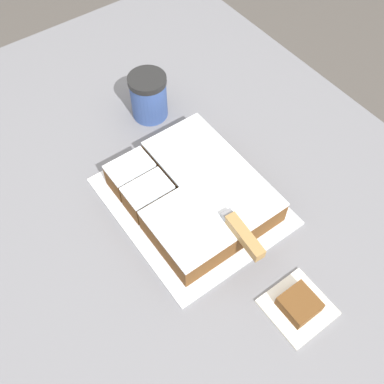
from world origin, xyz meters
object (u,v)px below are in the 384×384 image
at_px(knife, 234,223).
at_px(brownie, 299,304).
at_px(cake, 194,192).
at_px(coffee_cup, 149,96).
at_px(cake_board, 192,201).

height_order(knife, brownie, knife).
xyz_separation_m(cake, coffee_cup, (-0.28, 0.07, 0.02)).
bearing_deg(brownie, coffee_cup, 174.91).
xyz_separation_m(knife, brownie, (0.18, 0.01, -0.06)).
height_order(cake, knife, knife).
distance_m(knife, brownie, 0.19).
bearing_deg(coffee_cup, brownie, -5.09).
bearing_deg(brownie, knife, -175.71).
relative_size(cake, coffee_cup, 2.67).
relative_size(cake, brownie, 4.89).
height_order(cake_board, coffee_cup, coffee_cup).
bearing_deg(brownie, cake_board, -176.38).
bearing_deg(coffee_cup, cake_board, -14.58).
height_order(coffee_cup, brownie, coffee_cup).
xyz_separation_m(cake, knife, (0.12, 0.00, 0.04)).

